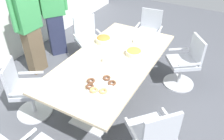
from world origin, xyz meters
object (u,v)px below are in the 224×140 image
plate_stack (139,41)px  napkin_pile (111,59)px  conference_table (112,66)px  snack_bowl_pretzels (104,39)px  office_chair_3 (26,92)px  person_standing_1 (53,11)px  office_chair_0 (185,65)px  donut_platter (101,85)px  office_chair_2 (88,42)px  person_standing_0 (29,25)px  office_chair_5 (152,137)px  office_chair_1 (148,34)px  snack_bowl_chips_yellow (134,52)px

plate_stack → napkin_pile: 0.77m
conference_table → snack_bowl_pretzels: size_ratio=9.39×
office_chair_3 → person_standing_1: 1.89m
conference_table → office_chair_3: 1.33m
office_chair_0 → donut_platter: (-1.55, 0.75, 0.36)m
office_chair_2 → plate_stack: office_chair_2 is taller
person_standing_0 → napkin_pile: (-0.05, -1.66, -0.16)m
office_chair_3 → napkin_pile: office_chair_3 is taller
person_standing_0 → conference_table: bearing=91.7°
office_chair_0 → donut_platter: office_chair_0 is taller
office_chair_0 → plate_stack: size_ratio=4.56×
office_chair_5 → person_standing_1: bearing=102.9°
office_chair_2 → office_chair_0: bearing=127.5°
office_chair_2 → person_standing_1: size_ratio=0.50×
office_chair_1 → napkin_pile: size_ratio=5.21×
office_chair_5 → donut_platter: size_ratio=2.30×
office_chair_3 → person_standing_1: bearing=173.0°
snack_bowl_chips_yellow → plate_stack: bearing=12.9°
office_chair_3 → office_chair_1: bearing=128.5°
office_chair_1 → napkin_pile: bearing=86.7°
snack_bowl_pretzels → office_chair_1: bearing=-13.9°
snack_bowl_chips_yellow → snack_bowl_pretzels: size_ratio=0.97×
donut_platter → office_chair_2: bearing=39.5°
office_chair_5 → napkin_pile: (0.73, 0.96, 0.39)m
office_chair_2 → donut_platter: (-1.40, -1.16, 0.36)m
person_standing_1 → donut_platter: size_ratio=4.60×
snack_bowl_chips_yellow → napkin_pile: size_ratio=1.42×
napkin_pile → conference_table: bearing=11.6°
person_standing_0 → donut_platter: person_standing_0 is taller
office_chair_0 → donut_platter: bearing=118.4°
office_chair_1 → snack_bowl_pretzels: 1.41m
office_chair_1 → snack_bowl_pretzels: (-1.31, 0.32, 0.40)m
office_chair_1 → snack_bowl_chips_yellow: office_chair_1 is taller
office_chair_0 → office_chair_3: size_ratio=1.00×
conference_table → snack_bowl_chips_yellow: 0.40m
conference_table → plate_stack: (0.69, -0.14, 0.14)m
office_chair_3 → donut_platter: bearing=72.3°
snack_bowl_chips_yellow → plate_stack: 0.43m
office_chair_0 → office_chair_2: bearing=58.6°
snack_bowl_chips_yellow → office_chair_1: bearing=11.5°
office_chair_1 → plate_stack: 1.09m
office_chair_0 → snack_bowl_pretzels: size_ratio=3.56×
office_chair_1 → office_chair_2: bearing=39.3°
office_chair_3 → plate_stack: office_chair_3 is taller
person_standing_0 → office_chair_3: bearing=39.7°
snack_bowl_chips_yellow → donut_platter: bearing=176.4°
office_chair_3 → snack_bowl_pretzels: bearing=124.3°
office_chair_0 → napkin_pile: office_chair_0 is taller
person_standing_0 → plate_stack: size_ratio=9.10×
office_chair_2 → snack_bowl_chips_yellow: bearing=100.6°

